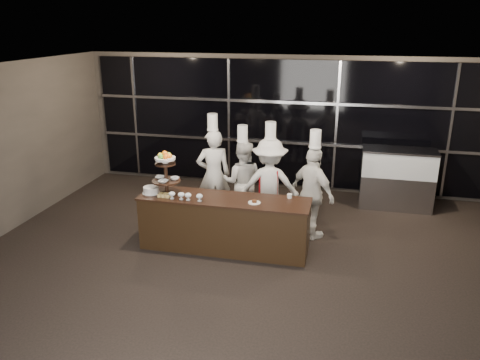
% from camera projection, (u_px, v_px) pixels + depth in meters
% --- Properties ---
extents(room, '(10.00, 10.00, 10.00)m').
position_uv_depth(room, '(224.00, 205.00, 5.85)').
color(room, black).
rests_on(room, ground).
extents(window_wall, '(8.60, 0.10, 2.80)m').
position_uv_depth(window_wall, '(281.00, 124.00, 10.40)').
color(window_wall, black).
rests_on(window_wall, ground).
extents(buffet_counter, '(2.84, 0.74, 0.92)m').
position_uv_depth(buffet_counter, '(224.00, 223.00, 7.83)').
color(buffet_counter, black).
rests_on(buffet_counter, ground).
extents(display_stand, '(0.48, 0.48, 0.74)m').
position_uv_depth(display_stand, '(166.00, 170.00, 7.76)').
color(display_stand, black).
rests_on(display_stand, buffet_counter).
extents(compotes, '(0.58, 0.11, 0.12)m').
position_uv_depth(compotes, '(185.00, 195.00, 7.58)').
color(compotes, silver).
rests_on(compotes, buffet_counter).
extents(layer_cake, '(0.30, 0.30, 0.11)m').
position_uv_depth(layer_cake, '(151.00, 190.00, 7.89)').
color(layer_cake, white).
rests_on(layer_cake, buffet_counter).
extents(pastry_squares, '(0.20, 0.13, 0.05)m').
position_uv_depth(pastry_squares, '(164.00, 195.00, 7.73)').
color(pastry_squares, '#E9C872').
rests_on(pastry_squares, buffet_counter).
extents(small_plate, '(0.20, 0.20, 0.05)m').
position_uv_depth(small_plate, '(254.00, 202.00, 7.47)').
color(small_plate, white).
rests_on(small_plate, buffet_counter).
extents(chef_cup, '(0.08, 0.08, 0.07)m').
position_uv_depth(chef_cup, '(290.00, 196.00, 7.68)').
color(chef_cup, white).
rests_on(chef_cup, buffet_counter).
extents(display_case, '(1.46, 0.64, 1.24)m').
position_uv_depth(display_case, '(397.00, 176.00, 9.54)').
color(display_case, '#A5A5AA').
rests_on(display_case, ground).
extents(chef_a, '(0.76, 0.64, 2.07)m').
position_uv_depth(chef_a, '(214.00, 174.00, 8.93)').
color(chef_a, silver).
rests_on(chef_a, ground).
extents(chef_b, '(0.83, 0.68, 1.89)m').
position_uv_depth(chef_b, '(242.00, 181.00, 8.83)').
color(chef_b, silver).
rests_on(chef_b, ground).
extents(chef_c, '(1.20, 0.80, 2.02)m').
position_uv_depth(chef_c, '(269.00, 184.00, 8.47)').
color(chef_c, silver).
rests_on(chef_c, ground).
extents(chef_d, '(1.00, 0.94, 1.96)m').
position_uv_depth(chef_d, '(313.00, 192.00, 8.14)').
color(chef_d, white).
rests_on(chef_d, ground).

